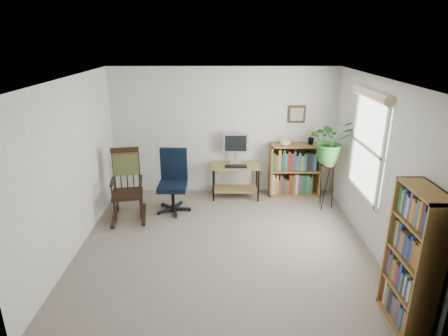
{
  "coord_description": "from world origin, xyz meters",
  "views": [
    {
      "loc": [
        -0.01,
        -4.86,
        2.93
      ],
      "look_at": [
        0.0,
        0.4,
        1.05
      ],
      "focal_mm": 30.0,
      "sensor_mm": 36.0,
      "label": 1
    }
  ],
  "objects_px": {
    "office_chair": "(172,182)",
    "low_bookshelf": "(295,170)",
    "rocking_chair": "(127,185)",
    "desk": "(236,181)",
    "tall_bookshelf": "(413,260)"
  },
  "relations": [
    {
      "from": "office_chair",
      "to": "low_bookshelf",
      "type": "height_order",
      "value": "office_chair"
    },
    {
      "from": "office_chair",
      "to": "rocking_chair",
      "type": "bearing_deg",
      "value": -157.64
    },
    {
      "from": "desk",
      "to": "rocking_chair",
      "type": "xyz_separation_m",
      "value": [
        -1.82,
        -0.86,
        0.28
      ]
    },
    {
      "from": "desk",
      "to": "office_chair",
      "type": "height_order",
      "value": "office_chair"
    },
    {
      "from": "rocking_chair",
      "to": "low_bookshelf",
      "type": "xyz_separation_m",
      "value": [
        2.95,
        0.98,
        -0.1
      ]
    },
    {
      "from": "office_chair",
      "to": "tall_bookshelf",
      "type": "height_order",
      "value": "tall_bookshelf"
    },
    {
      "from": "office_chair",
      "to": "low_bookshelf",
      "type": "distance_m",
      "value": 2.35
    },
    {
      "from": "rocking_chair",
      "to": "tall_bookshelf",
      "type": "height_order",
      "value": "tall_bookshelf"
    },
    {
      "from": "desk",
      "to": "tall_bookshelf",
      "type": "xyz_separation_m",
      "value": [
        1.7,
        -3.3,
        0.45
      ]
    },
    {
      "from": "low_bookshelf",
      "to": "tall_bookshelf",
      "type": "relative_size",
      "value": 0.65
    },
    {
      "from": "low_bookshelf",
      "to": "office_chair",
      "type": "bearing_deg",
      "value": -161.96
    },
    {
      "from": "tall_bookshelf",
      "to": "office_chair",
      "type": "bearing_deg",
      "value": 136.18
    },
    {
      "from": "rocking_chair",
      "to": "low_bookshelf",
      "type": "height_order",
      "value": "rocking_chair"
    },
    {
      "from": "rocking_chair",
      "to": "tall_bookshelf",
      "type": "xyz_separation_m",
      "value": [
        3.52,
        -2.44,
        0.18
      ]
    },
    {
      "from": "desk",
      "to": "low_bookshelf",
      "type": "relative_size",
      "value": 0.9
    }
  ]
}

